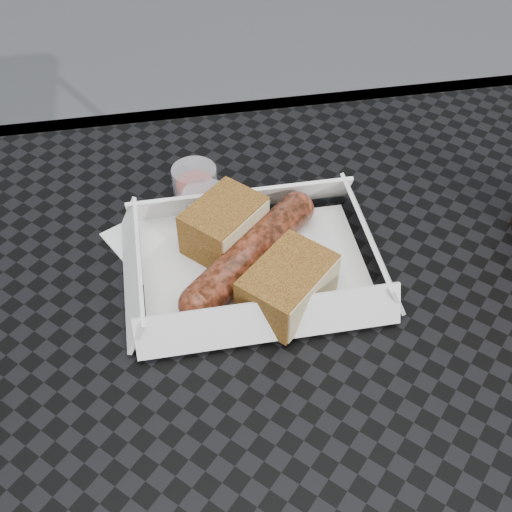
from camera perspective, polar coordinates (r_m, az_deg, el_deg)
The scene contains 9 objects.
patio_table at distance 0.66m, azimuth 8.04°, elevation -11.05°, with size 0.80×0.80×0.74m.
food_tray at distance 0.64m, azimuth -0.16°, elevation -1.10°, with size 0.22×0.15×0.00m, color white.
bratwurst at distance 0.63m, azimuth -0.47°, elevation 0.24°, with size 0.15×0.15×0.04m.
bread_near at distance 0.65m, azimuth -2.85°, elevation 2.74°, with size 0.08×0.06×0.05m, color brown.
bread_far at distance 0.59m, azimuth 2.81°, elevation -2.63°, with size 0.09×0.06×0.04m, color brown.
veg_garnish at distance 0.61m, azimuth 4.92°, elevation -3.56°, with size 0.03×0.03×0.00m.
napkin at distance 0.67m, azimuth -6.91°, elevation 1.29°, with size 0.12×0.12×0.00m, color white.
condiment_cup_sauce at distance 0.72m, azimuth -5.48°, elevation 6.73°, with size 0.05×0.05×0.03m, color maroon.
condiment_cup_empty at distance 0.69m, azimuth -4.46°, elevation 4.64°, with size 0.05×0.05×0.03m, color silver.
Camera 1 is at (-0.15, -0.33, 1.22)m, focal length 45.00 mm.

